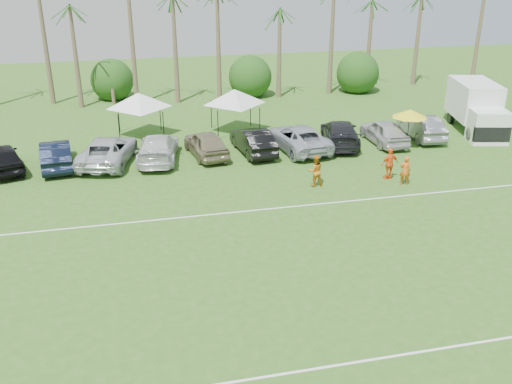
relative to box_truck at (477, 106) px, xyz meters
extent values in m
cube|color=white|center=(-19.50, -21.78, -1.84)|extent=(80.00, 0.10, 0.01)
cube|color=white|center=(-19.50, -9.78, -1.84)|extent=(80.00, 0.10, 0.01)
cone|color=brown|center=(-31.50, 14.22, 3.16)|extent=(0.44, 0.44, 10.00)
cone|color=brown|center=(-27.50, 14.22, 3.66)|extent=(0.44, 0.44, 11.00)
cone|color=brown|center=(-23.50, 14.22, 2.16)|extent=(0.44, 0.44, 8.00)
cone|color=brown|center=(-19.50, 14.22, 2.66)|extent=(0.44, 0.44, 9.00)
cone|color=brown|center=(-15.50, 14.22, 3.16)|extent=(0.44, 0.44, 10.00)
cone|color=brown|center=(-11.50, 14.22, 3.66)|extent=(0.44, 0.44, 11.00)
cone|color=brown|center=(-6.50, 14.22, 2.16)|extent=(0.44, 0.44, 8.00)
cone|color=brown|center=(-1.50, 14.22, 2.66)|extent=(0.44, 0.44, 9.00)
cone|color=brown|center=(3.50, 14.22, 3.16)|extent=(0.44, 0.44, 10.00)
cone|color=brown|center=(7.50, 14.22, 3.66)|extent=(0.44, 0.44, 11.00)
cylinder|color=brown|center=(-25.50, 15.22, -1.14)|extent=(0.30, 0.30, 1.40)
sphere|color=#184112|center=(-25.50, 15.22, -0.04)|extent=(4.00, 4.00, 4.00)
cylinder|color=brown|center=(-13.50, 15.22, -1.14)|extent=(0.30, 0.30, 1.40)
sphere|color=#184112|center=(-13.50, 15.22, -0.04)|extent=(4.00, 4.00, 4.00)
cylinder|color=brown|center=(-3.50, 15.22, -1.14)|extent=(0.30, 0.30, 1.40)
sphere|color=#184112|center=(-3.50, 15.22, -0.04)|extent=(4.00, 4.00, 4.00)
imported|color=#D95E18|center=(-9.66, -8.30, -1.00)|extent=(0.71, 0.59, 1.68)
imported|color=orange|center=(-14.60, -7.34, -0.94)|extent=(0.89, 0.71, 1.81)
imported|color=orange|center=(-10.13, -7.31, -0.91)|extent=(1.15, 0.62, 1.86)
cube|color=white|center=(0.20, 0.82, 0.30)|extent=(3.67, 5.28, 2.61)
cube|color=white|center=(-0.59, -2.43, -0.75)|extent=(2.78, 2.39, 2.19)
cube|color=black|center=(-0.77, -3.19, -1.06)|extent=(2.41, 0.87, 1.04)
cube|color=#E5590C|center=(1.47, 0.51, -0.17)|extent=(0.41, 1.63, 0.94)
cylinder|color=black|center=(-1.55, -1.99, -1.37)|extent=(0.53, 0.99, 0.94)
cylinder|color=black|center=(0.48, -2.48, -1.37)|extent=(0.53, 0.99, 0.94)
cylinder|color=black|center=(-0.53, 2.28, -1.37)|extent=(0.53, 0.99, 0.94)
cylinder|color=black|center=(1.51, 1.79, -1.37)|extent=(0.53, 0.99, 0.94)
cylinder|color=black|center=(-25.09, 2.61, -0.79)|extent=(0.06, 0.06, 2.10)
cylinder|color=black|center=(-22.14, 2.61, -0.79)|extent=(0.06, 0.06, 2.10)
cylinder|color=black|center=(-25.09, 5.56, -0.79)|extent=(0.06, 0.06, 2.10)
cylinder|color=black|center=(-22.14, 5.56, -0.79)|extent=(0.06, 0.06, 2.10)
pyramid|color=white|center=(-23.61, 4.09, 1.31)|extent=(4.53, 4.53, 1.05)
cylinder|color=black|center=(-18.45, 2.16, -0.79)|extent=(0.06, 0.06, 2.10)
cylinder|color=black|center=(-15.50, 2.16, -0.79)|extent=(0.06, 0.06, 2.10)
cylinder|color=black|center=(-18.45, 5.11, -0.79)|extent=(0.06, 0.06, 2.10)
cylinder|color=black|center=(-15.50, 5.11, -0.79)|extent=(0.06, 0.06, 2.10)
pyramid|color=silver|center=(-16.98, 3.63, 1.31)|extent=(4.54, 4.54, 1.05)
cylinder|color=black|center=(-6.48, -2.30, -0.68)|extent=(0.05, 0.05, 2.33)
cone|color=yellow|center=(-6.48, -2.30, 0.49)|extent=(2.33, 2.33, 0.53)
imported|color=black|center=(-31.92, -0.89, -1.02)|extent=(3.40, 5.19, 1.64)
imported|color=black|center=(-28.88, -0.92, -1.02)|extent=(2.29, 5.15, 1.64)
imported|color=#BABEC2|center=(-25.84, -0.94, -1.02)|extent=(4.10, 6.41, 1.64)
imported|color=silver|center=(-22.80, -1.07, -1.02)|extent=(3.17, 5.96, 1.64)
imported|color=#837A5A|center=(-19.76, -0.96, -1.02)|extent=(2.64, 5.06, 1.64)
imported|color=black|center=(-16.71, -1.08, -1.02)|extent=(2.26, 5.15, 1.64)
imported|color=#A7ACB4|center=(-13.67, -1.12, -1.02)|extent=(3.43, 6.20, 1.64)
imported|color=black|center=(-10.63, -0.73, -1.02)|extent=(3.67, 6.07, 1.64)
imported|color=silver|center=(-7.59, -1.12, -1.02)|extent=(1.97, 4.84, 1.64)
imported|color=slate|center=(-4.54, -0.59, -1.02)|extent=(2.17, 5.12, 1.64)
camera|label=1|loc=(-24.47, -35.30, 10.30)|focal=40.00mm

